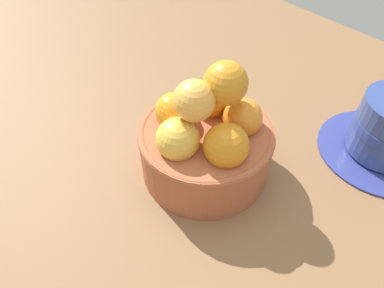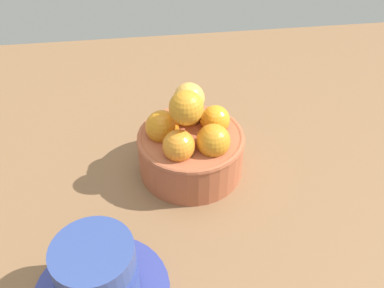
{
  "view_description": "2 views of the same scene",
  "coord_description": "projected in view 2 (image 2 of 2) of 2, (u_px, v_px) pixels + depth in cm",
  "views": [
    {
      "loc": [
        20.18,
        -19.61,
        33.19
      ],
      "look_at": [
        -0.34,
        -1.8,
        5.21
      ],
      "focal_mm": 32.54,
      "sensor_mm": 36.0,
      "label": 1
    },
    {
      "loc": [
        6.08,
        45.88,
        43.83
      ],
      "look_at": [
        -0.29,
        -0.97,
        4.06
      ],
      "focal_mm": 39.16,
      "sensor_mm": 36.0,
      "label": 2
    }
  ],
  "objects": [
    {
      "name": "terracotta_bowl",
      "position": [
        190.0,
        143.0,
        0.6
      ],
      "size": [
        15.51,
        15.51,
        14.83
      ],
      "color": "#AD5938",
      "rests_on": "ground_plane"
    },
    {
      "name": "coffee_cup",
      "position": [
        97.0,
        274.0,
        0.45
      ],
      "size": [
        15.62,
        15.62,
        8.2
      ],
      "color": "#343D8C",
      "rests_on": "ground_plane"
    },
    {
      "name": "ground_plane",
      "position": [
        191.0,
        177.0,
        0.65
      ],
      "size": [
        159.47,
        92.02,
        3.39
      ],
      "primitive_type": "cube",
      "color": "brown"
    }
  ]
}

